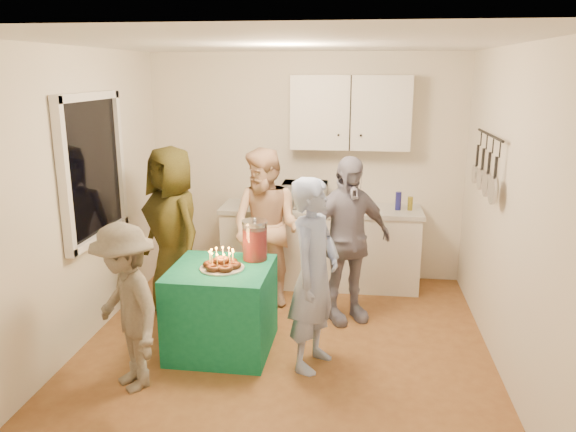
# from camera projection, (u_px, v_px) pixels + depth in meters

# --- Properties ---
(floor) EXTENTS (4.00, 4.00, 0.00)m
(floor) POSITION_uv_depth(u_px,v_px,m) (283.00, 353.00, 4.92)
(floor) COLOR brown
(floor) RESTS_ON ground
(ceiling) EXTENTS (4.00, 4.00, 0.00)m
(ceiling) POSITION_uv_depth(u_px,v_px,m) (282.00, 43.00, 4.26)
(ceiling) COLOR white
(ceiling) RESTS_ON floor
(back_wall) EXTENTS (3.60, 3.60, 0.00)m
(back_wall) POSITION_uv_depth(u_px,v_px,m) (306.00, 168.00, 6.51)
(back_wall) COLOR silver
(back_wall) RESTS_ON floor
(left_wall) EXTENTS (4.00, 4.00, 0.00)m
(left_wall) POSITION_uv_depth(u_px,v_px,m) (75.00, 203.00, 4.81)
(left_wall) COLOR silver
(left_wall) RESTS_ON floor
(right_wall) EXTENTS (4.00, 4.00, 0.00)m
(right_wall) POSITION_uv_depth(u_px,v_px,m) (511.00, 216.00, 4.37)
(right_wall) COLOR silver
(right_wall) RESTS_ON floor
(window_night) EXTENTS (0.04, 1.00, 1.20)m
(window_night) POSITION_uv_depth(u_px,v_px,m) (92.00, 168.00, 5.03)
(window_night) COLOR black
(window_night) RESTS_ON left_wall
(counter) EXTENTS (2.20, 0.58, 0.86)m
(counter) POSITION_uv_depth(u_px,v_px,m) (320.00, 248.00, 6.41)
(counter) COLOR white
(counter) RESTS_ON floor
(countertop) EXTENTS (2.24, 0.62, 0.05)m
(countertop) POSITION_uv_depth(u_px,v_px,m) (321.00, 209.00, 6.30)
(countertop) COLOR beige
(countertop) RESTS_ON counter
(upper_cabinet) EXTENTS (1.30, 0.30, 0.80)m
(upper_cabinet) POSITION_uv_depth(u_px,v_px,m) (351.00, 113.00, 6.14)
(upper_cabinet) COLOR white
(upper_cabinet) RESTS_ON back_wall
(pot_rack) EXTENTS (0.12, 1.00, 0.60)m
(pot_rack) POSITION_uv_depth(u_px,v_px,m) (485.00, 163.00, 4.97)
(pot_rack) COLOR black
(pot_rack) RESTS_ON right_wall
(microwave) EXTENTS (0.50, 0.34, 0.28)m
(microwave) POSITION_uv_depth(u_px,v_px,m) (305.00, 195.00, 6.28)
(microwave) COLOR white
(microwave) RESTS_ON countertop
(party_table) EXTENTS (0.86, 0.86, 0.76)m
(party_table) POSITION_uv_depth(u_px,v_px,m) (222.00, 308.00, 4.91)
(party_table) COLOR #127A51
(party_table) RESTS_ON floor
(donut_cake) EXTENTS (0.38, 0.38, 0.18)m
(donut_cake) POSITION_uv_depth(u_px,v_px,m) (222.00, 259.00, 4.76)
(donut_cake) COLOR #381C0C
(donut_cake) RESTS_ON party_table
(punch_jar) EXTENTS (0.22, 0.22, 0.34)m
(punch_jar) POSITION_uv_depth(u_px,v_px,m) (255.00, 241.00, 4.97)
(punch_jar) COLOR red
(punch_jar) RESTS_ON party_table
(man_birthday) EXTENTS (0.56, 0.68, 1.60)m
(man_birthday) POSITION_uv_depth(u_px,v_px,m) (314.00, 275.00, 4.53)
(man_birthday) COLOR #9EB2E5
(man_birthday) RESTS_ON floor
(woman_back_left) EXTENTS (0.98, 0.95, 1.70)m
(woman_back_left) POSITION_uv_depth(u_px,v_px,m) (173.00, 231.00, 5.59)
(woman_back_left) COLOR brown
(woman_back_left) RESTS_ON floor
(woman_back_center) EXTENTS (0.99, 0.90, 1.65)m
(woman_back_center) POSITION_uv_depth(u_px,v_px,m) (266.00, 228.00, 5.77)
(woman_back_center) COLOR tan
(woman_back_center) RESTS_ON floor
(woman_back_right) EXTENTS (1.03, 0.82, 1.63)m
(woman_back_right) POSITION_uv_depth(u_px,v_px,m) (346.00, 240.00, 5.38)
(woman_back_right) COLOR #151037
(woman_back_right) RESTS_ON floor
(child_near_left) EXTENTS (0.95, 0.95, 1.32)m
(child_near_left) POSITION_uv_depth(u_px,v_px,m) (126.00, 308.00, 4.24)
(child_near_left) COLOR #5F584C
(child_near_left) RESTS_ON floor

